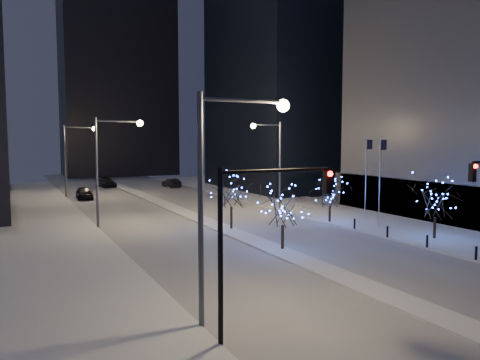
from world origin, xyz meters
TOP-DOWN VIEW (x-y plane):
  - ground at (0.00, 0.00)m, footprint 160.00×160.00m
  - road at (0.00, 35.00)m, footprint 20.00×130.00m
  - median at (0.00, 30.00)m, footprint 2.00×80.00m
  - east_sidewalk at (15.00, 20.00)m, footprint 10.00×90.00m
  - west_sidewalk at (-14.00, 20.00)m, footprint 8.00×90.00m
  - horizon_block at (6.00, 92.00)m, footprint 24.00×14.00m
  - street_lamp_w_near at (-8.94, 2.00)m, footprint 4.40×0.56m
  - street_lamp_w_mid at (-8.94, 27.00)m, footprint 4.40×0.56m
  - street_lamp_w_far at (-8.94, 52.00)m, footprint 4.40×0.56m
  - street_lamp_east at (10.08, 30.00)m, footprint 3.90×0.56m
  - traffic_signal_west at (-8.44, -0.00)m, footprint 5.26×0.43m
  - flagpoles at (13.37, 17.25)m, footprint 1.35×2.60m
  - bollards at (10.20, 10.00)m, footprint 0.16×12.16m
  - car_near at (-7.92, 49.55)m, footprint 2.15×4.93m
  - car_mid at (7.52, 59.11)m, footprint 2.18×4.68m
  - car_far at (-2.16, 64.45)m, footprint 2.73×5.58m
  - holiday_tree_median_near at (0.50, 12.42)m, footprint 4.23×4.23m
  - holiday_tree_median_far at (0.50, 21.02)m, footprint 4.51×4.51m
  - holiday_tree_plaza_near at (13.31, 10.04)m, footprint 5.01×5.01m
  - holiday_tree_plaza_far at (10.50, 19.96)m, footprint 3.75×3.75m

SIDE VIEW (x-z plane):
  - ground at x=0.00m, z-range 0.00..0.00m
  - road at x=0.00m, z-range 0.00..0.02m
  - median at x=0.00m, z-range 0.00..0.15m
  - east_sidewalk at x=15.00m, z-range 0.00..0.15m
  - west_sidewalk at x=-14.00m, z-range 0.00..0.15m
  - bollards at x=10.20m, z-range 0.15..1.05m
  - car_mid at x=7.52m, z-range 0.00..1.49m
  - car_far at x=-2.16m, z-range 0.00..1.56m
  - car_near at x=-7.92m, z-range 0.00..1.65m
  - holiday_tree_plaza_far at x=10.50m, z-range 0.79..5.00m
  - holiday_tree_median_near at x=0.50m, z-range 0.86..5.63m
  - holiday_tree_plaza_near at x=13.31m, z-range 0.83..5.91m
  - holiday_tree_median_far at x=0.50m, z-range 0.97..6.20m
  - traffic_signal_west at x=-8.44m, z-range 1.26..8.26m
  - flagpoles at x=13.37m, z-range 0.80..8.80m
  - street_lamp_east at x=10.08m, z-range 1.45..11.45m
  - street_lamp_w_near at x=-8.94m, z-range 1.50..11.50m
  - street_lamp_w_mid at x=-8.94m, z-range 1.50..11.50m
  - street_lamp_w_far at x=-8.94m, z-range 1.50..11.50m
  - horizon_block at x=6.00m, z-range 0.00..42.00m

